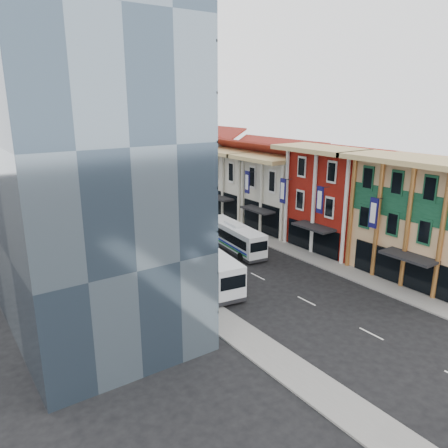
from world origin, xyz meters
TOP-DOWN VIEW (x-y plane):
  - ground at (0.00, 0.00)m, footprint 200.00×200.00m
  - sidewalk_right at (8.50, 22.00)m, footprint 3.00×90.00m
  - sidewalk_left at (-8.50, 22.00)m, footprint 3.00×90.00m
  - shophouse_tan at (14.00, 5.00)m, footprint 8.00×14.00m
  - shophouse_red at (14.00, 17.00)m, footprint 8.00×10.00m
  - shophouse_cream_near at (14.00, 26.50)m, footprint 8.00×9.00m
  - shophouse_cream_mid at (14.00, 35.50)m, footprint 8.00×9.00m
  - shophouse_cream_far at (14.00, 46.00)m, footprint 8.00×12.00m
  - office_tower at (-17.00, 19.00)m, footprint 12.00×26.00m
  - office_block_far at (-16.00, 42.00)m, footprint 10.00×18.00m
  - bus_left_near at (-5.24, 16.87)m, footprint 4.57×12.39m
  - bus_left_far at (-4.19, 26.14)m, footprint 6.42×11.02m
  - bus_right at (2.89, 23.00)m, footprint 3.80×11.08m

SIDE VIEW (x-z plane):
  - ground at x=0.00m, z-range 0.00..0.00m
  - sidewalk_right at x=8.50m, z-range 0.00..0.15m
  - sidewalk_left at x=-8.50m, z-range 0.00..0.15m
  - bus_right at x=2.89m, z-range 0.00..3.48m
  - bus_left_far at x=-4.19m, z-range 0.00..3.48m
  - bus_left_near at x=-5.24m, z-range 0.00..3.88m
  - shophouse_cream_near at x=14.00m, z-range 0.00..10.00m
  - shophouse_cream_mid at x=14.00m, z-range 0.00..10.00m
  - shophouse_cream_far at x=14.00m, z-range 0.00..11.00m
  - shophouse_tan at x=14.00m, z-range 0.00..12.00m
  - shophouse_red at x=14.00m, z-range 0.00..12.00m
  - office_block_far at x=-16.00m, z-range 0.00..14.00m
  - office_tower at x=-17.00m, z-range 0.00..30.00m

